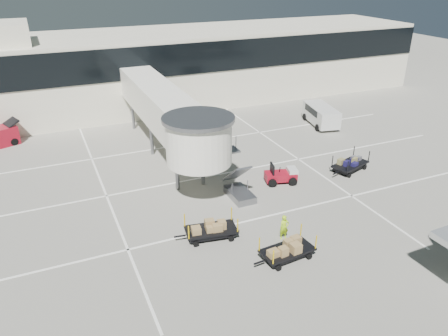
{
  "coord_description": "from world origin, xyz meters",
  "views": [
    {
      "loc": [
        -13.22,
        -19.28,
        15.07
      ],
      "look_at": [
        -2.16,
        6.05,
        2.0
      ],
      "focal_mm": 35.0,
      "sensor_mm": 36.0,
      "label": 1
    }
  ],
  "objects_px": {
    "suitcase_cart": "(350,165)",
    "minivan": "(320,114)",
    "ground_worker": "(284,227)",
    "box_cart_far": "(210,230)",
    "baggage_tug": "(281,175)",
    "box_cart_near": "(288,249)"
  },
  "relations": [
    {
      "from": "suitcase_cart",
      "to": "minivan",
      "type": "xyz_separation_m",
      "value": [
        4.24,
        10.17,
        0.63
      ]
    },
    {
      "from": "ground_worker",
      "to": "minivan",
      "type": "bearing_deg",
      "value": 54.3
    },
    {
      "from": "ground_worker",
      "to": "minivan",
      "type": "relative_size",
      "value": 0.29
    },
    {
      "from": "suitcase_cart",
      "to": "box_cart_far",
      "type": "distance_m",
      "value": 14.29
    },
    {
      "from": "ground_worker",
      "to": "box_cart_far",
      "type": "bearing_deg",
      "value": 160.14
    },
    {
      "from": "box_cart_far",
      "to": "minivan",
      "type": "height_order",
      "value": "minivan"
    },
    {
      "from": "baggage_tug",
      "to": "box_cart_far",
      "type": "distance_m",
      "value": 8.97
    },
    {
      "from": "baggage_tug",
      "to": "suitcase_cart",
      "type": "distance_m",
      "value": 6.01
    },
    {
      "from": "box_cart_near",
      "to": "ground_worker",
      "type": "xyz_separation_m",
      "value": [
        0.75,
        1.72,
        0.23
      ]
    },
    {
      "from": "suitcase_cart",
      "to": "box_cart_near",
      "type": "height_order",
      "value": "suitcase_cart"
    },
    {
      "from": "suitcase_cart",
      "to": "minivan",
      "type": "height_order",
      "value": "minivan"
    },
    {
      "from": "minivan",
      "to": "box_cart_near",
      "type": "bearing_deg",
      "value": -117.44
    },
    {
      "from": "minivan",
      "to": "suitcase_cart",
      "type": "bearing_deg",
      "value": -100.89
    },
    {
      "from": "box_cart_far",
      "to": "minivan",
      "type": "relative_size",
      "value": 0.71
    },
    {
      "from": "box_cart_near",
      "to": "minivan",
      "type": "xyz_separation_m",
      "value": [
        14.62,
        17.95,
        0.59
      ]
    },
    {
      "from": "baggage_tug",
      "to": "box_cart_near",
      "type": "relative_size",
      "value": 0.69
    },
    {
      "from": "baggage_tug",
      "to": "minivan",
      "type": "relative_size",
      "value": 0.48
    },
    {
      "from": "box_cart_far",
      "to": "ground_worker",
      "type": "relative_size",
      "value": 2.44
    },
    {
      "from": "box_cart_near",
      "to": "box_cart_far",
      "type": "height_order",
      "value": "box_cart_far"
    },
    {
      "from": "suitcase_cart",
      "to": "box_cart_near",
      "type": "bearing_deg",
      "value": -161.49
    },
    {
      "from": "baggage_tug",
      "to": "box_cart_far",
      "type": "bearing_deg",
      "value": -133.9
    },
    {
      "from": "ground_worker",
      "to": "minivan",
      "type": "xyz_separation_m",
      "value": [
        13.87,
        16.23,
        0.36
      ]
    }
  ]
}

